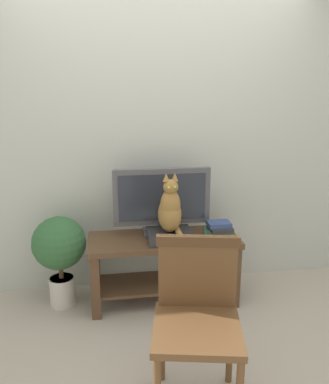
{
  "coord_description": "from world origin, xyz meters",
  "views": [
    {
      "loc": [
        -0.45,
        -2.48,
        1.76
      ],
      "look_at": [
        -0.01,
        0.43,
        0.95
      ],
      "focal_mm": 37.32,
      "sensor_mm": 36.0,
      "label": 1
    }
  ],
  "objects_px": {
    "tv_stand": "(164,257)",
    "tv": "(162,200)",
    "potted_plant": "(59,249)",
    "wooden_chair": "(198,309)",
    "book_stack": "(219,229)",
    "media_box": "(170,236)",
    "cat": "(170,209)"
  },
  "relations": [
    {
      "from": "tv",
      "to": "tv_stand",
      "type": "bearing_deg",
      "value": -90.02
    },
    {
      "from": "tv_stand",
      "to": "cat",
      "type": "xyz_separation_m",
      "value": [
        0.04,
        -0.07,
        0.43
      ]
    },
    {
      "from": "wooden_chair",
      "to": "tv",
      "type": "bearing_deg",
      "value": 91.31
    },
    {
      "from": "book_stack",
      "to": "potted_plant",
      "type": "distance_m",
      "value": 1.29
    },
    {
      "from": "tv_stand",
      "to": "wooden_chair",
      "type": "distance_m",
      "value": 1.09
    },
    {
      "from": "tv_stand",
      "to": "wooden_chair",
      "type": "relative_size",
      "value": 1.28
    },
    {
      "from": "media_box",
      "to": "wooden_chair",
      "type": "distance_m",
      "value": 1.02
    },
    {
      "from": "tv_stand",
      "to": "media_box",
      "type": "height_order",
      "value": "media_box"
    },
    {
      "from": "tv_stand",
      "to": "potted_plant",
      "type": "bearing_deg",
      "value": 175.89
    },
    {
      "from": "wooden_chair",
      "to": "book_stack",
      "type": "xyz_separation_m",
      "value": [
        0.43,
        1.05,
        0.05
      ]
    },
    {
      "from": "tv",
      "to": "media_box",
      "type": "relative_size",
      "value": 2.23
    },
    {
      "from": "media_box",
      "to": "book_stack",
      "type": "relative_size",
      "value": 1.36
    },
    {
      "from": "wooden_chair",
      "to": "book_stack",
      "type": "height_order",
      "value": "wooden_chair"
    },
    {
      "from": "potted_plant",
      "to": "tv_stand",
      "type": "bearing_deg",
      "value": -4.11
    },
    {
      "from": "tv",
      "to": "wooden_chair",
      "type": "xyz_separation_m",
      "value": [
        0.03,
        -1.16,
        -0.29
      ]
    },
    {
      "from": "wooden_chair",
      "to": "cat",
      "type": "bearing_deg",
      "value": 89.19
    },
    {
      "from": "tv_stand",
      "to": "potted_plant",
      "type": "xyz_separation_m",
      "value": [
        -0.83,
        0.06,
        0.1
      ]
    },
    {
      "from": "media_box",
      "to": "cat",
      "type": "height_order",
      "value": "cat"
    },
    {
      "from": "tv_stand",
      "to": "tv",
      "type": "relative_size",
      "value": 1.53
    },
    {
      "from": "tv_stand",
      "to": "cat",
      "type": "bearing_deg",
      "value": -59.41
    },
    {
      "from": "potted_plant",
      "to": "media_box",
      "type": "bearing_deg",
      "value": -7.53
    },
    {
      "from": "media_box",
      "to": "potted_plant",
      "type": "height_order",
      "value": "potted_plant"
    },
    {
      "from": "tv_stand",
      "to": "tv",
      "type": "distance_m",
      "value": 0.47
    },
    {
      "from": "tv",
      "to": "book_stack",
      "type": "xyz_separation_m",
      "value": [
        0.45,
        -0.11,
        -0.24
      ]
    },
    {
      "from": "wooden_chair",
      "to": "potted_plant",
      "type": "height_order",
      "value": "wooden_chair"
    },
    {
      "from": "cat",
      "to": "book_stack",
      "type": "relative_size",
      "value": 1.85
    },
    {
      "from": "wooden_chair",
      "to": "potted_plant",
      "type": "relative_size",
      "value": 1.25
    },
    {
      "from": "tv_stand",
      "to": "cat",
      "type": "height_order",
      "value": "cat"
    },
    {
      "from": "book_stack",
      "to": "media_box",
      "type": "bearing_deg",
      "value": -175.52
    },
    {
      "from": "cat",
      "to": "book_stack",
      "type": "xyz_separation_m",
      "value": [
        0.41,
        0.05,
        -0.2
      ]
    },
    {
      "from": "media_box",
      "to": "potted_plant",
      "type": "bearing_deg",
      "value": 172.47
    },
    {
      "from": "cat",
      "to": "wooden_chair",
      "type": "xyz_separation_m",
      "value": [
        -0.01,
        -1.0,
        -0.26
      ]
    }
  ]
}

